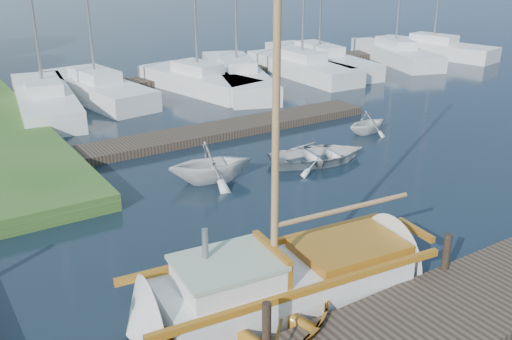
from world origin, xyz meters
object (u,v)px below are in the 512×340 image
marina_boat_7 (433,47)px  marina_boat_0 (44,98)px  tender_d (368,121)px  tender_c (319,152)px  marina_boat_6 (395,52)px  marina_boat_5 (319,58)px  mooring_post_1 (267,323)px  sailboat (290,282)px  marina_boat_2 (198,79)px  marina_boat_3 (237,73)px  mooring_post_2 (447,252)px  tender_b (211,160)px  dinghy (257,322)px  marina_boat_1 (96,87)px  marina_boat_4 (302,66)px

marina_boat_7 → marina_boat_0: bearing=78.4°
tender_d → tender_c: bearing=109.6°
tender_d → marina_boat_6: (11.74, 10.15, 0.08)m
marina_boat_5 → mooring_post_1: bearing=146.5°
tender_c → marina_boat_0: marina_boat_0 is taller
marina_boat_5 → marina_boat_7: bearing=-89.0°
mooring_post_1 → tender_c: size_ratio=0.24×
mooring_post_1 → sailboat: size_ratio=0.08×
mooring_post_1 → marina_boat_2: size_ratio=0.06×
sailboat → tender_d: size_ratio=5.31×
sailboat → marina_boat_7: (24.20, 17.49, 0.23)m
sailboat → marina_boat_3: 19.51m
mooring_post_1 → tender_d: size_ratio=0.43×
tender_c → marina_boat_5: marina_boat_5 is taller
mooring_post_2 → tender_b: bearing=101.0°
dinghy → tender_c: 9.51m
marina_boat_7 → marina_boat_2: bearing=79.3°
tender_b → dinghy: bearing=170.8°
marina_boat_1 → marina_boat_4: marina_boat_1 is taller
marina_boat_1 → marina_boat_3: marina_boat_1 is taller
marina_boat_5 → marina_boat_0: bearing=101.2°
mooring_post_2 → marina_boat_1: 19.42m
sailboat → marina_boat_4: 21.59m
sailboat → marina_boat_1: size_ratio=0.86×
marina_boat_0 → marina_boat_6: 21.28m
marina_boat_6 → tender_b: bearing=138.3°
marina_boat_4 → marina_boat_7: 11.02m
dinghy → tender_b: tender_b is taller
marina_boat_3 → marina_boat_5: (6.34, 1.16, -0.01)m
tender_b → marina_boat_7: size_ratio=0.23×
marina_boat_5 → marina_boat_7: (8.76, -0.93, 0.01)m
tender_b → tender_c: (3.77, -0.46, -0.33)m
dinghy → marina_boat_7: bearing=-65.6°
mooring_post_2 → sailboat: 3.36m
sailboat → dinghy: 1.62m
marina_boat_1 → marina_boat_6: bearing=-100.4°
dinghy → mooring_post_1: bearing=160.9°
mooring_post_2 → marina_boat_7: (21.11, 18.77, -0.13)m
sailboat → marina_boat_0: bearing=97.2°
marina_boat_7 → tender_b: bearing=104.3°
marina_boat_2 → marina_boat_7: marina_boat_2 is taller
mooring_post_1 → marina_boat_5: 25.92m
marina_boat_2 → marina_boat_6: marina_boat_2 is taller
marina_boat_0 → tender_c: bearing=-144.6°
tender_b → marina_boat_7: bearing=-50.2°
mooring_post_1 → mooring_post_2: 4.50m
tender_d → marina_boat_2: (-2.23, 9.74, 0.10)m
tender_d → marina_boat_0: (-9.53, 9.96, 0.08)m
mooring_post_1 → marina_boat_1: (3.37, 19.39, -0.12)m
marina_boat_0 → marina_boat_3: 9.66m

